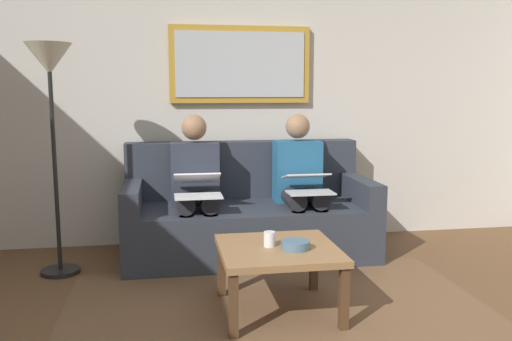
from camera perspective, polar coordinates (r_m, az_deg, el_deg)
wall_rear at (r=4.81m, az=-1.81°, el=8.06°), size 6.00×0.12×2.60m
area_rug at (r=3.36m, az=2.51°, el=-14.85°), size 2.60×1.80×0.01m
couch at (r=4.45m, az=-0.90°, el=-4.80°), size 1.97×0.90×0.90m
framed_mirror at (r=4.72m, az=-1.67°, el=11.09°), size 1.21×0.05×0.65m
coffee_table at (r=3.28m, az=2.35°, el=-8.90°), size 0.70×0.70×0.41m
cup at (r=3.26m, az=1.43°, el=-7.24°), size 0.07×0.07×0.09m
bowl at (r=3.22m, az=4.20°, el=-7.82°), size 0.17×0.17×0.05m
person_left at (r=4.41m, az=4.66°, el=-1.02°), size 0.38×0.58×1.14m
laptop_silver at (r=4.17m, az=5.50°, el=-1.33°), size 0.35×0.34×0.15m
person_right at (r=4.28m, az=-6.37°, el=-1.33°), size 0.38×0.58×1.14m
laptop_white at (r=4.05m, az=-6.19°, el=-1.62°), size 0.35×0.38×0.17m
standing_lamp at (r=4.09m, az=-20.86°, el=8.45°), size 0.32×0.32×1.66m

